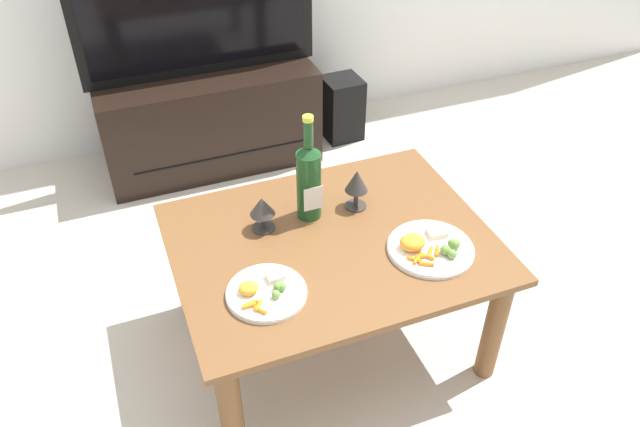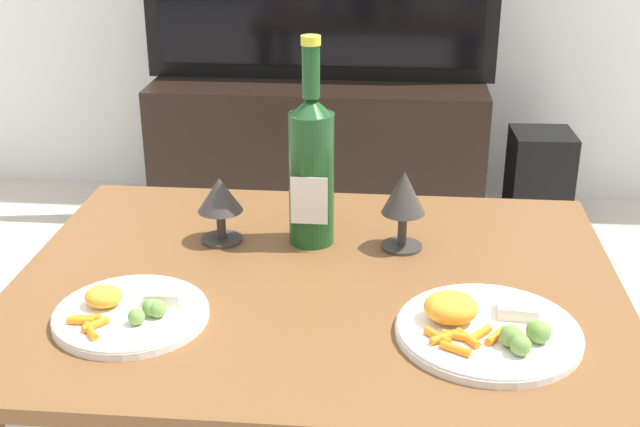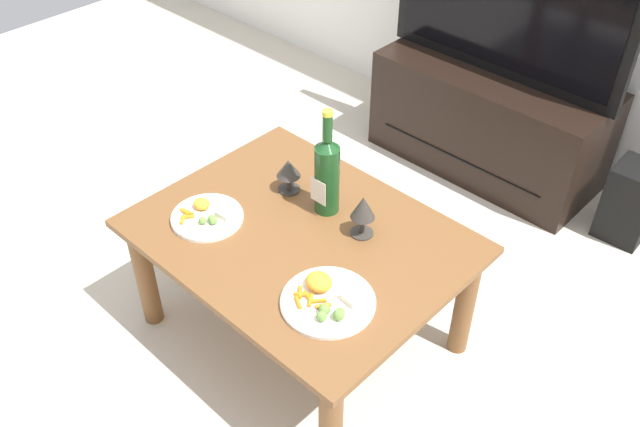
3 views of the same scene
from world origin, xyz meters
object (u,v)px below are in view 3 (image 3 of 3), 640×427
floor_speaker (630,202)px  goblet_right (363,209)px  dinner_plate_left (207,216)px  goblet_left (288,170)px  dinner_plate_right (327,299)px  wine_bottle (327,173)px  tv_stand (489,120)px  tv_screen (509,10)px  dining_table (300,253)px

floor_speaker → goblet_right: size_ratio=2.28×
goblet_right → dinner_plate_left: goblet_right is taller
floor_speaker → goblet_left: bearing=-126.1°
dinner_plate_left → goblet_left: bearing=74.2°
goblet_right → dinner_plate_right: bearing=-67.2°
wine_bottle → dinner_plate_right: (0.29, -0.31, -0.14)m
wine_bottle → goblet_right: bearing=-4.6°
dinner_plate_left → dinner_plate_right: bearing=-0.0°
tv_stand → goblet_right: size_ratio=7.04×
tv_screen → wine_bottle: 1.22m
dinner_plate_left → goblet_right: bearing=35.3°
tv_stand → tv_screen: 0.54m
goblet_left → goblet_right: goblet_right is taller
goblet_left → tv_screen: bearing=86.6°
tv_screen → dinner_plate_right: tv_screen is taller
goblet_right → floor_speaker: bearing=69.1°
floor_speaker → dining_table: bearing=-116.8°
goblet_left → dinner_plate_left: (-0.08, -0.30, -0.07)m
floor_speaker → goblet_left: size_ratio=2.72×
tv_stand → floor_speaker: size_ratio=3.08×
dining_table → dinner_plate_right: dinner_plate_right is taller
tv_stand → goblet_left: 1.27m
wine_bottle → floor_speaker: bearing=62.2°
tv_screen → dining_table: bearing=-85.0°
tv_stand → wine_bottle: size_ratio=2.74×
dining_table → dinner_plate_left: bearing=-149.9°
floor_speaker → wine_bottle: bearing=-120.4°
dining_table → floor_speaker: bearing=65.8°
tv_stand → floor_speaker: tv_stand is taller
goblet_left → dinner_plate_left: goblet_left is taller
dining_table → floor_speaker: (0.60, 1.33, -0.23)m
wine_bottle → goblet_left: wine_bottle is taller
dinner_plate_left → tv_stand: bearing=84.1°
wine_bottle → dinner_plate_left: bearing=-129.0°
floor_speaker → wine_bottle: size_ratio=0.89×
goblet_left → wine_bottle: bearing=4.6°
dining_table → dinner_plate_left: (-0.28, -0.16, 0.10)m
dinner_plate_left → dinner_plate_right: dinner_plate_right is taller
tv_stand → tv_screen: bearing=-90.0°
tv_stand → dinner_plate_left: dinner_plate_left is taller
dining_table → goblet_right: goblet_right is taller
tv_screen → dinner_plate_left: bearing=-95.9°
floor_speaker → goblet_right: 1.34m
dinner_plate_right → tv_screen: bearing=104.4°
tv_stand → goblet_left: goblet_left is taller
tv_stand → dinner_plate_left: 1.55m
tv_stand → wine_bottle: wine_bottle is taller
tv_screen → dinner_plate_left: size_ratio=4.59×
dining_table → tv_stand: bearing=95.0°
goblet_left → dining_table: bearing=-35.8°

